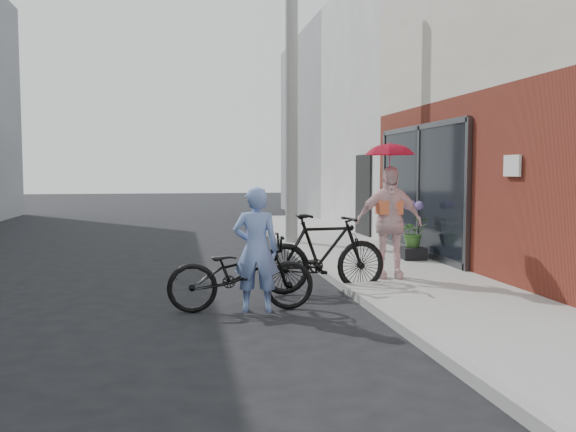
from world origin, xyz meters
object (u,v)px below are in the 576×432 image
object	(u,v)px
officer	(256,249)
bike_left	(241,273)
bike_right	(323,253)
kimono_woman	(389,222)
utility_pole	(292,93)
planter	(413,253)

from	to	relation	value
officer	bike_left	world-z (taller)	officer
bike_right	kimono_woman	xyz separation A→B (m)	(1.11, 0.38, 0.40)
officer	bike_right	bearing A→B (deg)	-127.77
officer	utility_pole	bearing A→B (deg)	-94.78
utility_pole	officer	xyz separation A→B (m)	(-1.60, -6.22, -2.72)
utility_pole	bike_left	xyz separation A→B (m)	(-1.78, -6.15, -3.02)
officer	planter	world-z (taller)	officer
planter	officer	bearing A→B (deg)	-136.67
bike_left	bike_right	xyz separation A→B (m)	(1.28, 0.94, 0.09)
utility_pole	bike_left	bearing A→B (deg)	-106.16
utility_pole	planter	size ratio (longest dim) A/B	16.68
bike_left	planter	distance (m)	4.64
bike_right	officer	bearing A→B (deg)	125.97
bike_left	planter	xyz separation A→B (m)	(3.49, 3.05, -0.25)
utility_pole	kimono_woman	distance (m)	5.48
kimono_woman	utility_pole	bearing A→B (deg)	108.28
bike_left	planter	size ratio (longest dim) A/B	4.35
officer	kimono_woman	size ratio (longest dim) A/B	0.92
officer	bike_left	distance (m)	0.36
utility_pole	bike_left	world-z (taller)	utility_pole
officer	bike_right	xyz separation A→B (m)	(1.10, 1.01, -0.21)
bike_left	kimono_woman	distance (m)	2.78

